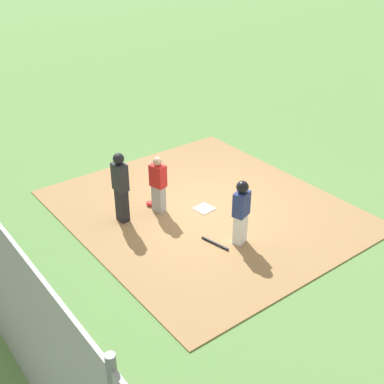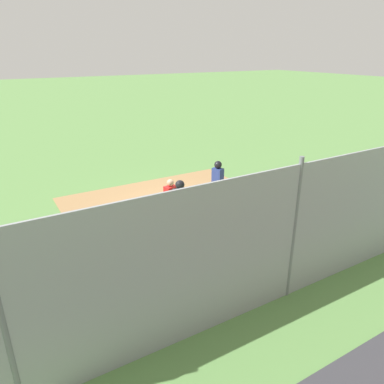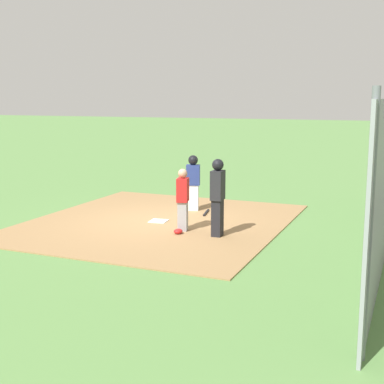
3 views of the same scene
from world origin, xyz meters
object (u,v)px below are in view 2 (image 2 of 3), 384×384
at_px(runner, 218,179).
at_px(catcher_mask, 162,224).
at_px(umpire, 180,207).
at_px(catcher, 171,201).
at_px(baseball_bat, 219,207).
at_px(home_plate, 174,208).

distance_m(runner, catcher_mask, 2.86).
bearing_deg(umpire, catcher, -12.87).
bearing_deg(catcher, baseball_bat, -99.55).
height_order(runner, catcher_mask, runner).
height_order(catcher, baseball_bat, catcher).
height_order(catcher, runner, runner).
distance_m(home_plate, catcher_mask, 1.41).
height_order(umpire, catcher_mask, umpire).
bearing_deg(runner, baseball_bat, 43.95).
bearing_deg(baseball_bat, runner, -129.93).
height_order(home_plate, umpire, umpire).
bearing_deg(catcher_mask, umpire, -78.86).
bearing_deg(umpire, home_plate, -25.19).
relative_size(runner, catcher_mask, 6.63).
distance_m(home_plate, runner, 1.90).
bearing_deg(home_plate, catcher, -122.88).
distance_m(umpire, baseball_bat, 2.64).
bearing_deg(umpire, baseball_bat, -65.20).
relative_size(umpire, catcher_mask, 7.55).
distance_m(catcher, catcher_mask, 0.80).
xyz_separation_m(home_plate, catcher, (-0.63, -0.97, 0.77)).
bearing_deg(catcher_mask, runner, 15.27).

